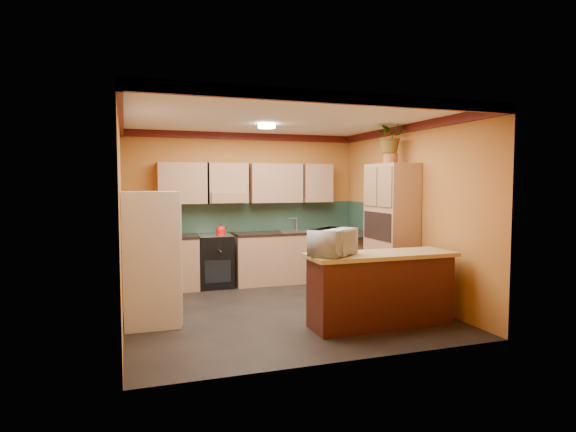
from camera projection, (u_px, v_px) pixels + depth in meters
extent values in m
plane|color=black|center=(279.00, 310.00, 6.85)|extent=(4.20, 4.20, 0.00)
cube|color=white|center=(279.00, 118.00, 6.66)|extent=(4.20, 4.20, 0.04)
cube|color=#BF6C33|center=(244.00, 208.00, 8.74)|extent=(4.20, 0.04, 2.70)
cube|color=#BF6C33|center=(343.00, 229.00, 4.77)|extent=(4.20, 0.04, 2.70)
cube|color=#BF6C33|center=(121.00, 219.00, 6.08)|extent=(0.04, 4.20, 2.70)
cube|color=#BF6C33|center=(408.00, 212.00, 7.43)|extent=(0.04, 4.20, 2.70)
cube|color=#213C2D|center=(257.00, 217.00, 8.82)|extent=(3.70, 0.02, 0.53)
cube|color=#213C2D|center=(365.00, 217.00, 8.76)|extent=(0.02, 1.40, 0.53)
cube|color=#AA8059|center=(251.00, 183.00, 8.58)|extent=(3.10, 0.34, 0.70)
cylinder|color=white|center=(267.00, 126.00, 7.23)|extent=(0.26, 0.26, 0.06)
cube|color=#AA8059|center=(250.00, 260.00, 8.53)|extent=(3.65, 0.60, 0.88)
cube|color=black|center=(250.00, 234.00, 8.49)|extent=(3.65, 0.62, 0.04)
cube|color=black|center=(215.00, 261.00, 8.32)|extent=(0.58, 0.58, 0.91)
cube|color=silver|center=(291.00, 231.00, 8.74)|extent=(0.48, 0.40, 0.03)
cube|color=#AA8059|center=(360.00, 262.00, 8.33)|extent=(0.60, 0.80, 0.88)
cube|color=black|center=(361.00, 235.00, 8.30)|extent=(0.62, 0.80, 0.04)
cube|color=silver|center=(151.00, 258.00, 6.10)|extent=(0.68, 0.66, 1.70)
cube|color=#AA8059|center=(391.00, 232.00, 7.44)|extent=(0.48, 0.90, 2.10)
cylinder|color=#9D5626|center=(390.00, 159.00, 7.41)|extent=(0.22, 0.22, 0.16)
imported|color=#AA8059|center=(391.00, 136.00, 7.39)|extent=(0.53, 0.47, 0.54)
cube|color=#43180F|center=(381.00, 291.00, 6.07)|extent=(1.80, 0.55, 0.88)
cube|color=tan|center=(381.00, 255.00, 6.04)|extent=(1.90, 0.65, 0.05)
imported|color=silver|center=(333.00, 242.00, 5.81)|extent=(0.71, 0.68, 0.33)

